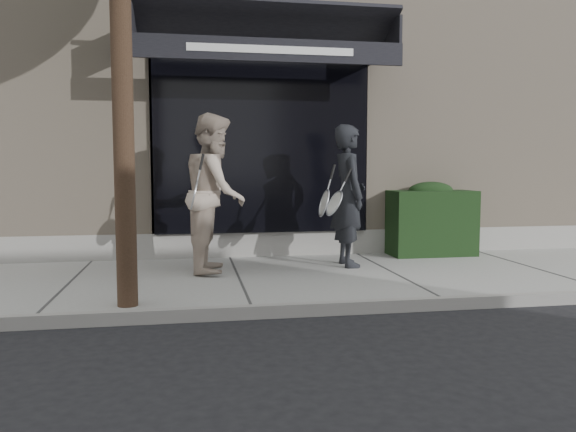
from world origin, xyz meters
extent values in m
plane|color=black|center=(0.00, 0.00, 0.00)|extent=(80.00, 80.00, 0.00)
cube|color=gray|center=(0.00, 0.00, 0.06)|extent=(20.00, 3.00, 0.12)
cube|color=gray|center=(0.00, -1.55, 0.07)|extent=(20.00, 0.10, 0.14)
cube|color=#BDA990|center=(0.00, 5.00, 2.75)|extent=(14.00, 7.00, 5.50)
cube|color=gray|center=(0.00, 1.70, 0.25)|extent=(14.02, 0.42, 0.50)
cube|color=black|center=(-1.50, 1.55, 1.80)|extent=(3.20, 0.30, 2.60)
cube|color=gray|center=(-3.10, 1.70, 1.80)|extent=(0.08, 0.40, 2.60)
cube|color=gray|center=(0.10, 1.70, 1.80)|extent=(0.08, 0.40, 2.60)
cube|color=gray|center=(-1.50, 1.70, 3.14)|extent=(3.36, 0.40, 0.12)
cube|color=black|center=(-1.50, 1.00, 3.40)|extent=(3.60, 1.03, 0.55)
cube|color=black|center=(-1.50, 0.50, 3.01)|extent=(3.60, 0.05, 0.30)
cube|color=white|center=(-1.50, 0.47, 3.01)|extent=(2.20, 0.01, 0.10)
cube|color=black|center=(-3.28, 1.00, 3.32)|extent=(0.04, 1.00, 0.45)
cube|color=black|center=(0.28, 1.00, 3.32)|extent=(0.04, 1.00, 0.45)
cube|color=black|center=(1.10, 1.25, 0.62)|extent=(1.30, 0.70, 1.00)
ellipsoid|color=black|center=(1.10, 1.25, 1.12)|extent=(0.71, 0.38, 0.27)
cylinder|color=black|center=(-3.20, -1.30, 2.40)|extent=(0.20, 0.20, 4.80)
imported|color=black|center=(-0.43, 0.51, 1.09)|extent=(0.48, 0.72, 1.94)
torus|color=silver|center=(-0.71, 0.22, 1.01)|extent=(0.23, 0.33, 0.28)
cylinder|color=silver|center=(-0.71, 0.22, 1.01)|extent=(0.19, 0.29, 0.24)
cylinder|color=silver|center=(-0.71, 0.22, 1.01)|extent=(0.17, 0.06, 0.10)
cylinder|color=black|center=(-0.71, 0.22, 1.01)|extent=(0.19, 0.07, 0.12)
torus|color=silver|center=(-0.86, 0.18, 1.02)|extent=(0.12, 0.31, 0.30)
cylinder|color=silver|center=(-0.86, 0.18, 1.02)|extent=(0.09, 0.27, 0.26)
cylinder|color=silver|center=(-0.86, 0.18, 1.02)|extent=(0.18, 0.03, 0.07)
cylinder|color=black|center=(-0.86, 0.18, 1.02)|extent=(0.20, 0.04, 0.09)
imported|color=#BAA694|center=(-2.26, 0.42, 1.14)|extent=(0.89, 1.08, 2.05)
torus|color=silver|center=(-2.53, 0.09, 1.14)|extent=(0.10, 0.30, 0.30)
cylinder|color=silver|center=(-2.53, 0.09, 1.14)|extent=(0.07, 0.27, 0.26)
cylinder|color=silver|center=(-2.53, 0.09, 1.14)|extent=(0.18, 0.02, 0.06)
cylinder|color=black|center=(-2.53, 0.09, 1.14)|extent=(0.20, 0.03, 0.08)
camera|label=1|loc=(-2.58, -6.92, 1.48)|focal=35.00mm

